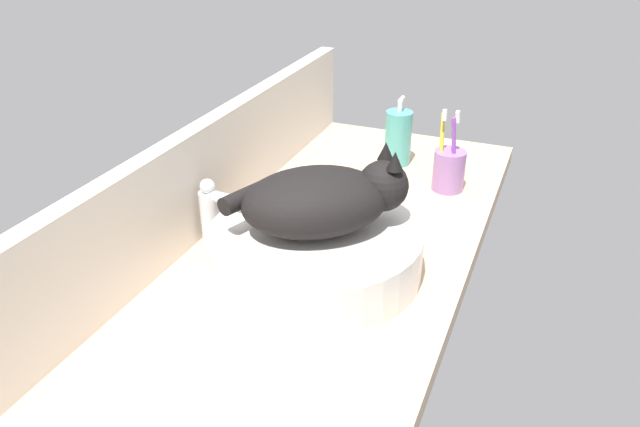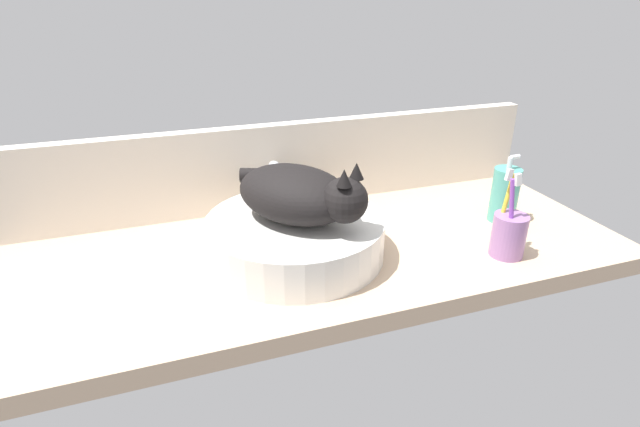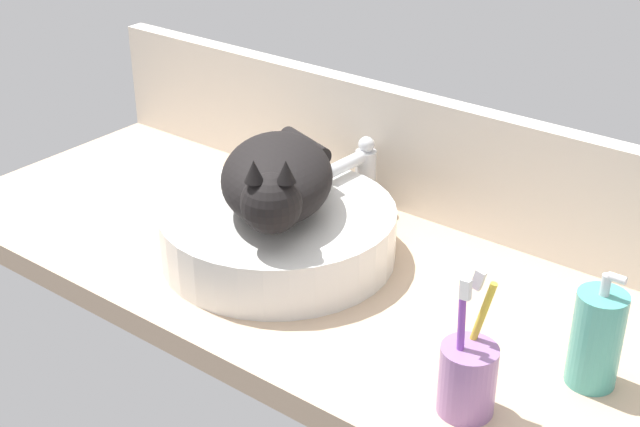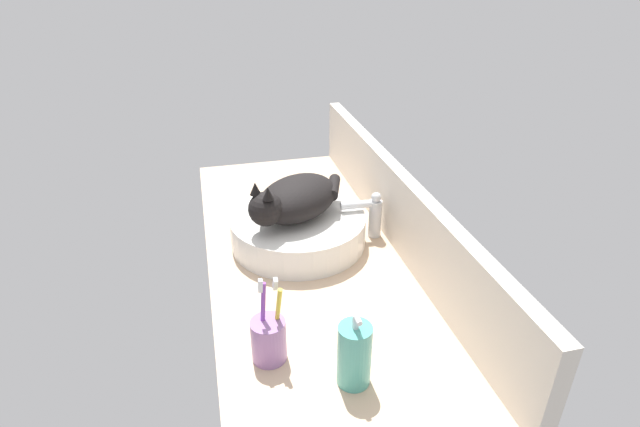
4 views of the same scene
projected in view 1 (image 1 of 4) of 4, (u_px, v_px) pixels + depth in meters
The scene contains 7 objects.
ground_plane at pixel (320, 262), 116.96cm from camera, with size 133.58×53.66×4.00cm, color tan.
backsplash_panel at pixel (199, 180), 119.33cm from camera, with size 133.58×3.60×21.18cm, color silver.
sink_basin at pixel (315, 251), 108.64cm from camera, with size 36.98×36.98×8.43cm, color silver.
cat at pixel (323, 199), 104.27cm from camera, with size 28.55×30.21×14.00cm.
faucet at pixel (215, 211), 115.06cm from camera, with size 3.60×11.85×13.60cm.
soap_dispenser at pixel (398, 137), 149.70cm from camera, with size 6.39×6.39×16.40cm.
toothbrush_cup at pixel (449, 169), 137.59cm from camera, with size 7.01×7.01×18.72cm.
Camera 1 is at (-91.35, -37.33, 61.45)cm, focal length 35.00 mm.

